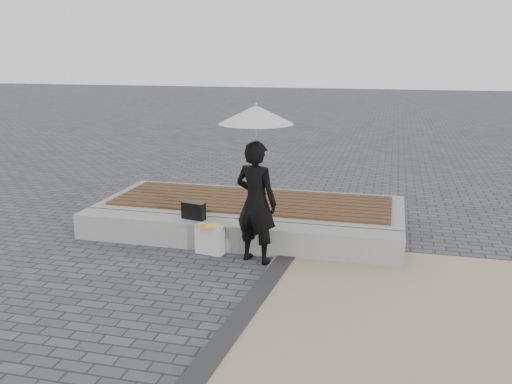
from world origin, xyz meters
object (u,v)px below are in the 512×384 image
woman (256,202)px  parasol (256,115)px  canvas_tote (210,239)px  handbag (194,211)px  seating_ledge (231,235)px

woman → parasol: bearing=-86.3°
woman → canvas_tote: woman is taller
canvas_tote → woman: bearing=0.2°
handbag → canvas_tote: (0.36, -0.32, -0.32)m
seating_ledge → woman: bearing=-40.8°
seating_ledge → parasol: 1.96m
canvas_tote → seating_ledge: bearing=60.8°
canvas_tote → parasol: bearing=0.2°
seating_ledge → handbag: bearing=177.3°
seating_ledge → parasol: size_ratio=3.91×
woman → canvas_tote: bearing=8.0°
parasol → canvas_tote: size_ratio=2.98×
seating_ledge → parasol: parasol is taller
parasol → handbag: 1.92m
canvas_tote → handbag: bearing=148.5°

